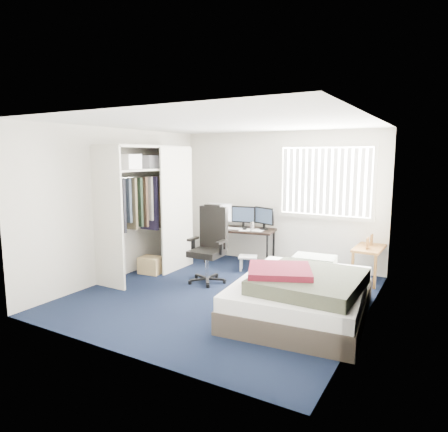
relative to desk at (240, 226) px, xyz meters
name	(u,v)px	position (x,y,z in m)	size (l,w,h in m)	color
ground	(223,294)	(0.64, -1.76, -0.71)	(4.20, 4.20, 0.00)	black
room_shell	(223,194)	(0.64, -1.76, 0.80)	(4.20, 4.20, 4.20)	silver
window_assembly	(325,181)	(1.54, 0.29, 0.89)	(1.72, 0.09, 1.32)	white
closet	(146,197)	(-1.03, -1.49, 0.64)	(0.64, 1.84, 2.22)	beige
desk	(240,226)	(0.00, 0.00, 0.00)	(1.44, 0.85, 1.13)	black
office_chair	(209,252)	(0.11, -1.30, -0.23)	(0.61, 0.60, 1.26)	black
footstool	(248,259)	(0.39, -0.43, -0.51)	(0.39, 0.36, 0.26)	white
nightstand	(369,250)	(2.39, 0.01, -0.20)	(0.44, 0.85, 0.76)	brown
bed	(302,293)	(1.91, -1.92, -0.42)	(1.78, 2.26, 0.69)	#3A3129
pine_box	(151,265)	(-1.01, -1.44, -0.57)	(0.39, 0.29, 0.29)	tan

